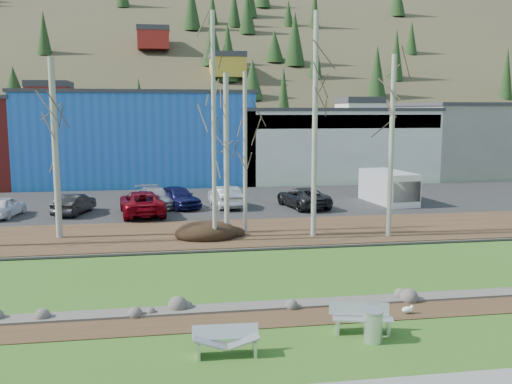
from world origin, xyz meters
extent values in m
plane|color=#2E5B19|center=(0.00, 0.00, 0.00)|extent=(200.00, 200.00, 0.00)
cube|color=#382616|center=(0.00, 2.10, 0.01)|extent=(80.00, 1.80, 0.03)
cube|color=#382616|center=(0.00, 14.50, 0.07)|extent=(80.00, 7.00, 0.15)
cube|color=black|center=(0.00, 25.00, 0.07)|extent=(80.00, 14.00, 0.14)
cube|color=blue|center=(-6.00, 39.00, 4.00)|extent=(20.00, 12.00, 8.00)
cube|color=#333338|center=(-6.00, 39.00, 8.15)|extent=(20.40, 12.24, 0.30)
cube|color=beige|center=(12.00, 39.00, 3.25)|extent=(18.00, 12.00, 6.50)
cube|color=#333338|center=(12.00, 39.00, 6.65)|extent=(18.36, 12.24, 0.30)
cube|color=navy|center=(12.00, 33.10, 5.60)|extent=(17.64, 0.20, 1.20)
cube|color=slate|center=(28.00, 39.00, 3.50)|extent=(14.00, 12.00, 7.00)
cube|color=#333338|center=(28.00, 39.00, 7.15)|extent=(14.28, 12.24, 0.30)
cube|color=silver|center=(1.20, 0.60, 0.22)|extent=(0.21, 0.55, 0.44)
cube|color=silver|center=(2.64, 0.24, 0.22)|extent=(0.21, 0.55, 0.44)
cube|color=silver|center=(1.87, 0.63, 0.69)|extent=(1.76, 0.55, 0.40)
cube|color=silver|center=(1.92, 0.42, 0.45)|extent=(1.85, 0.92, 0.05)
cube|color=silver|center=(-3.02, -0.47, 0.22)|extent=(0.11, 0.56, 0.44)
cube|color=silver|center=(-1.50, -0.54, 0.22)|extent=(0.11, 0.56, 0.44)
cube|color=silver|center=(-2.27, -0.28, 0.61)|extent=(1.82, 0.29, 0.39)
cube|color=#9EA0A3|center=(-2.71, -0.48, 0.40)|extent=(0.90, 0.55, 0.33)
cube|color=#9EA0A3|center=(-1.81, -0.53, 0.40)|extent=(0.90, 0.55, 0.33)
cylinder|color=silver|center=(1.99, -0.24, 0.45)|extent=(0.66, 0.66, 0.91)
cylinder|color=gold|center=(3.86, 1.66, 0.05)|extent=(0.01, 0.01, 0.10)
cylinder|color=gold|center=(3.86, 1.72, 0.05)|extent=(0.01, 0.01, 0.10)
ellipsoid|color=white|center=(3.89, 1.69, 0.16)|extent=(0.36, 0.20, 0.20)
cube|color=gray|center=(3.89, 1.69, 0.20)|extent=(0.23, 0.12, 0.02)
sphere|color=white|center=(4.05, 1.68, 0.26)|extent=(0.11, 0.11, 0.11)
cone|color=gold|center=(4.12, 1.67, 0.26)|extent=(0.06, 0.03, 0.03)
ellipsoid|color=black|center=(-1.77, 13.40, 0.47)|extent=(3.24, 2.29, 0.64)
cylinder|color=#B3AEA3|center=(-9.16, 14.64, 4.66)|extent=(0.31, 0.31, 9.02)
cylinder|color=#B3AEA3|center=(-1.40, 12.61, 5.71)|extent=(0.21, 0.21, 11.12)
cylinder|color=#B3AEA3|center=(-0.70, 13.42, 4.28)|extent=(0.26, 0.26, 8.27)
cylinder|color=#B3AEA3|center=(0.41, 14.51, 4.36)|extent=(0.21, 0.21, 8.42)
cylinder|color=#B3AEA3|center=(3.77, 13.05, 5.81)|extent=(0.27, 0.27, 11.32)
cylinder|color=#B3AEA3|center=(7.58, 12.29, 4.75)|extent=(0.26, 0.26, 9.19)
imported|color=white|center=(-13.48, 21.11, 0.78)|extent=(2.12, 3.95, 1.28)
imported|color=black|center=(-9.43, 21.46, 0.79)|extent=(2.34, 4.15, 1.29)
imported|color=maroon|center=(-5.21, 20.50, 0.89)|extent=(3.12, 5.68, 1.51)
imported|color=#9D9EA4|center=(-4.43, 23.33, 0.80)|extent=(3.07, 4.86, 1.31)
imported|color=#111341|center=(-2.95, 22.77, 0.87)|extent=(3.40, 4.60, 1.46)
imported|color=#BABABC|center=(0.20, 22.60, 0.85)|extent=(2.06, 4.49, 1.43)
imported|color=black|center=(5.33, 21.54, 0.82)|extent=(3.15, 5.21, 1.35)
cube|color=silver|center=(11.70, 22.47, 1.25)|extent=(2.65, 5.29, 2.23)
cube|color=black|center=(11.91, 20.47, 1.25)|extent=(2.12, 1.27, 1.38)
camera|label=1|loc=(-3.84, -15.10, 6.61)|focal=40.00mm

